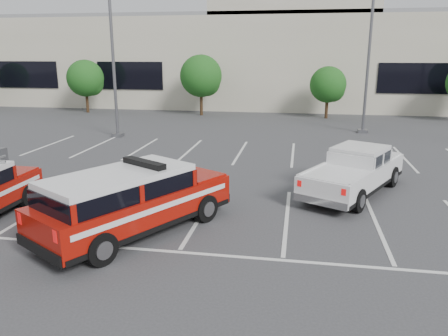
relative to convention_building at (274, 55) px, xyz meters
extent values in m
plane|color=#37373A|center=(-0.18, -31.86, -4.72)|extent=(120.00, 120.00, 0.00)
cube|color=silver|center=(-0.18, -27.36, -4.71)|extent=(23.00, 15.00, 0.01)
cube|color=beige|center=(-0.18, 0.14, -0.72)|extent=(60.00, 15.00, 8.00)
cube|color=gray|center=(-0.18, 0.14, 3.43)|extent=(60.00, 15.00, 0.30)
cube|color=beige|center=(1.82, -1.36, 4.28)|extent=(14.00, 12.00, 2.00)
cylinder|color=#3F2B19|center=(-15.18, -9.86, -3.88)|extent=(0.24, 0.24, 1.67)
sphere|color=#134211|center=(-15.18, -9.86, -1.84)|extent=(3.07, 3.07, 3.07)
sphere|color=#134211|center=(-14.78, -9.66, -2.30)|extent=(2.05, 2.05, 2.05)
cylinder|color=#3F2B19|center=(-5.18, -9.86, -3.80)|extent=(0.24, 0.24, 1.84)
sphere|color=#134211|center=(-5.18, -9.86, -1.56)|extent=(3.37, 3.37, 3.37)
sphere|color=#134211|center=(-4.78, -9.66, -2.07)|extent=(2.24, 2.24, 2.24)
cylinder|color=#3F2B19|center=(4.82, -9.86, -3.96)|extent=(0.24, 0.24, 1.51)
sphere|color=#134211|center=(4.82, -9.86, -2.11)|extent=(2.77, 2.77, 2.77)
sphere|color=#134211|center=(5.22, -9.66, -2.53)|extent=(1.85, 1.85, 1.85)
cube|color=#59595E|center=(-8.18, -19.86, -4.62)|extent=(0.60, 0.60, 0.20)
cylinder|color=#59595E|center=(-8.18, -19.86, 0.28)|extent=(0.18, 0.18, 10.00)
cube|color=#59595E|center=(6.82, -15.86, -4.62)|extent=(0.60, 0.60, 0.20)
cylinder|color=#59595E|center=(6.82, -15.86, 0.28)|extent=(0.18, 0.18, 10.00)
cube|color=#900F06|center=(-1.74, -33.59, -3.91)|extent=(4.79, 6.11, 0.89)
cube|color=black|center=(-2.01, -34.05, -3.23)|extent=(3.79, 4.56, 0.47)
cube|color=silver|center=(-2.01, -34.05, -2.91)|extent=(3.71, 4.47, 0.17)
cube|color=black|center=(-1.55, -33.26, -2.74)|extent=(1.51, 1.05, 0.16)
cube|color=silver|center=(4.81, -28.89, -4.00)|extent=(4.22, 5.73, 0.79)
cube|color=black|center=(5.04, -28.45, -3.40)|extent=(2.44, 2.53, 0.42)
cube|color=silver|center=(5.04, -28.45, -3.11)|extent=(2.39, 2.47, 0.15)
camera|label=1|loc=(2.77, -44.77, 0.34)|focal=35.00mm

